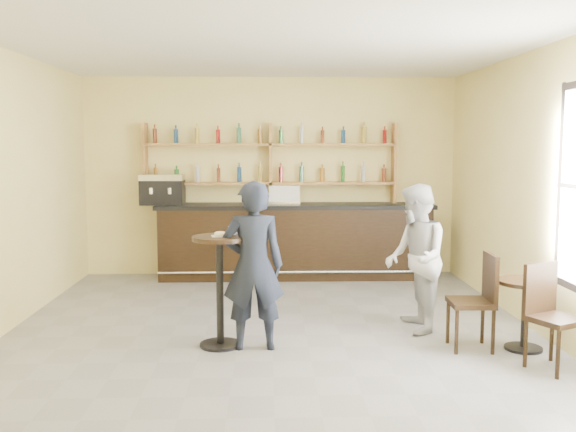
{
  "coord_description": "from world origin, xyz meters",
  "views": [
    {
      "loc": [
        -0.05,
        -6.97,
        2.11
      ],
      "look_at": [
        0.2,
        0.8,
        1.25
      ],
      "focal_mm": 40.0,
      "sensor_mm": 36.0,
      "label": 1
    }
  ],
  "objects_px": {
    "bar_counter": "(295,241)",
    "chair_west": "(471,301)",
    "espresso_machine": "(163,189)",
    "pedestal_table": "(220,292)",
    "cafe_table": "(525,315)",
    "pastry_case": "(284,195)",
    "man_main": "(253,266)",
    "chair_south": "(556,318)",
    "patron_second": "(416,258)"
  },
  "relations": [
    {
      "from": "bar_counter",
      "to": "chair_west",
      "type": "distance_m",
      "value": 4.05
    },
    {
      "from": "espresso_machine",
      "to": "pedestal_table",
      "type": "relative_size",
      "value": 0.57
    },
    {
      "from": "cafe_table",
      "to": "pastry_case",
      "type": "bearing_deg",
      "value": 122.56
    },
    {
      "from": "man_main",
      "to": "chair_south",
      "type": "xyz_separation_m",
      "value": [
        2.85,
        -0.73,
        -0.38
      ]
    },
    {
      "from": "chair_west",
      "to": "chair_south",
      "type": "distance_m",
      "value": 0.88
    },
    {
      "from": "pedestal_table",
      "to": "patron_second",
      "type": "relative_size",
      "value": 0.7
    },
    {
      "from": "bar_counter",
      "to": "man_main",
      "type": "relative_size",
      "value": 2.49
    },
    {
      "from": "cafe_table",
      "to": "chair_west",
      "type": "bearing_deg",
      "value": 174.81
    },
    {
      "from": "pastry_case",
      "to": "chair_south",
      "type": "xyz_separation_m",
      "value": [
        2.44,
        -4.34,
        -0.83
      ]
    },
    {
      "from": "cafe_table",
      "to": "chair_west",
      "type": "distance_m",
      "value": 0.57
    },
    {
      "from": "pastry_case",
      "to": "chair_west",
      "type": "height_order",
      "value": "pastry_case"
    },
    {
      "from": "cafe_table",
      "to": "patron_second",
      "type": "xyz_separation_m",
      "value": [
        -0.98,
        0.7,
        0.48
      ]
    },
    {
      "from": "bar_counter",
      "to": "cafe_table",
      "type": "xyz_separation_m",
      "value": [
        2.21,
        -3.74,
        -0.23
      ]
    },
    {
      "from": "espresso_machine",
      "to": "cafe_table",
      "type": "distance_m",
      "value": 5.8
    },
    {
      "from": "bar_counter",
      "to": "espresso_machine",
      "type": "relative_size",
      "value": 6.56
    },
    {
      "from": "pedestal_table",
      "to": "chair_south",
      "type": "bearing_deg",
      "value": -14.3
    },
    {
      "from": "patron_second",
      "to": "pastry_case",
      "type": "bearing_deg",
      "value": -153.77
    },
    {
      "from": "chair_west",
      "to": "patron_second",
      "type": "height_order",
      "value": "patron_second"
    },
    {
      "from": "man_main",
      "to": "chair_south",
      "type": "height_order",
      "value": "man_main"
    },
    {
      "from": "man_main",
      "to": "cafe_table",
      "type": "distance_m",
      "value": 2.85
    },
    {
      "from": "espresso_machine",
      "to": "patron_second",
      "type": "xyz_separation_m",
      "value": [
        3.32,
        -3.04,
        -0.58
      ]
    },
    {
      "from": "pastry_case",
      "to": "cafe_table",
      "type": "height_order",
      "value": "pastry_case"
    },
    {
      "from": "pastry_case",
      "to": "cafe_table",
      "type": "xyz_separation_m",
      "value": [
        2.39,
        -3.74,
        -0.97
      ]
    },
    {
      "from": "chair_west",
      "to": "chair_south",
      "type": "relative_size",
      "value": 1.01
    },
    {
      "from": "chair_south",
      "to": "chair_west",
      "type": "bearing_deg",
      "value": 105.84
    },
    {
      "from": "chair_west",
      "to": "cafe_table",
      "type": "bearing_deg",
      "value": 87.14
    },
    {
      "from": "pedestal_table",
      "to": "bar_counter",
      "type": "bearing_deg",
      "value": 75.09
    },
    {
      "from": "man_main",
      "to": "chair_west",
      "type": "relative_size",
      "value": 1.75
    },
    {
      "from": "pedestal_table",
      "to": "patron_second",
      "type": "bearing_deg",
      "value": 12.6
    },
    {
      "from": "pastry_case",
      "to": "chair_south",
      "type": "distance_m",
      "value": 5.05
    },
    {
      "from": "chair_west",
      "to": "patron_second",
      "type": "distance_m",
      "value": 0.85
    },
    {
      "from": "man_main",
      "to": "chair_west",
      "type": "xyz_separation_m",
      "value": [
        2.25,
        -0.08,
        -0.37
      ]
    },
    {
      "from": "pedestal_table",
      "to": "chair_west",
      "type": "bearing_deg",
      "value": -3.65
    },
    {
      "from": "bar_counter",
      "to": "cafe_table",
      "type": "height_order",
      "value": "bar_counter"
    },
    {
      "from": "bar_counter",
      "to": "patron_second",
      "type": "relative_size",
      "value": 2.59
    },
    {
      "from": "espresso_machine",
      "to": "chair_west",
      "type": "xyz_separation_m",
      "value": [
        3.75,
        -3.69,
        -0.92
      ]
    },
    {
      "from": "cafe_table",
      "to": "espresso_machine",
      "type": "bearing_deg",
      "value": 138.98
    },
    {
      "from": "pastry_case",
      "to": "chair_south",
      "type": "bearing_deg",
      "value": -64.45
    },
    {
      "from": "man_main",
      "to": "patron_second",
      "type": "relative_size",
      "value": 1.04
    },
    {
      "from": "patron_second",
      "to": "pedestal_table",
      "type": "bearing_deg",
      "value": -75.98
    },
    {
      "from": "pedestal_table",
      "to": "espresso_machine",
      "type": "bearing_deg",
      "value": 108.07
    },
    {
      "from": "pedestal_table",
      "to": "pastry_case",
      "type": "bearing_deg",
      "value": 77.8
    },
    {
      "from": "pedestal_table",
      "to": "chair_west",
      "type": "distance_m",
      "value": 2.61
    },
    {
      "from": "pedestal_table",
      "to": "chair_south",
      "type": "distance_m",
      "value": 3.3
    },
    {
      "from": "bar_counter",
      "to": "man_main",
      "type": "xyz_separation_m",
      "value": [
        -0.59,
        -3.61,
        0.28
      ]
    },
    {
      "from": "bar_counter",
      "to": "man_main",
      "type": "bearing_deg",
      "value": -99.27
    },
    {
      "from": "patron_second",
      "to": "chair_west",
      "type": "bearing_deg",
      "value": 35.05
    },
    {
      "from": "pedestal_table",
      "to": "cafe_table",
      "type": "relative_size",
      "value": 1.6
    },
    {
      "from": "espresso_machine",
      "to": "bar_counter",
      "type": "bearing_deg",
      "value": 0.07
    },
    {
      "from": "pastry_case",
      "to": "chair_west",
      "type": "relative_size",
      "value": 0.5
    }
  ]
}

